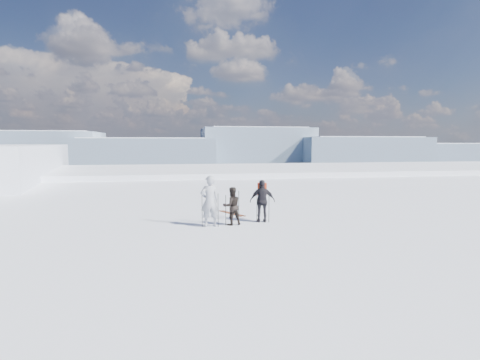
{
  "coord_description": "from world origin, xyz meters",
  "views": [
    {
      "loc": [
        -3.9,
        -10.51,
        3.22
      ],
      "look_at": [
        -1.59,
        3.0,
        1.85
      ],
      "focal_mm": 28.0,
      "sensor_mm": 36.0,
      "label": 1
    }
  ],
  "objects_px": {
    "skier_pack": "(262,201)",
    "skier_grey": "(210,201)",
    "skier_dark": "(232,206)",
    "skis_loose": "(232,213)"
  },
  "relations": [
    {
      "from": "skier_grey",
      "to": "skier_pack",
      "type": "relative_size",
      "value": 1.14
    },
    {
      "from": "skier_dark",
      "to": "skier_pack",
      "type": "height_order",
      "value": "skier_pack"
    },
    {
      "from": "skier_dark",
      "to": "skis_loose",
      "type": "xyz_separation_m",
      "value": [
        0.34,
        2.31,
        -0.73
      ]
    },
    {
      "from": "skier_dark",
      "to": "skier_pack",
      "type": "xyz_separation_m",
      "value": [
        1.31,
        0.32,
        0.12
      ]
    },
    {
      "from": "skier_grey",
      "to": "skis_loose",
      "type": "relative_size",
      "value": 1.28
    },
    {
      "from": "skier_dark",
      "to": "skis_loose",
      "type": "distance_m",
      "value": 2.45
    },
    {
      "from": "skier_pack",
      "to": "skier_grey",
      "type": "bearing_deg",
      "value": 20.47
    },
    {
      "from": "skier_grey",
      "to": "skier_pack",
      "type": "bearing_deg",
      "value": -178.32
    },
    {
      "from": "skier_pack",
      "to": "skis_loose",
      "type": "distance_m",
      "value": 2.37
    },
    {
      "from": "skier_dark",
      "to": "skier_pack",
      "type": "bearing_deg",
      "value": -177.72
    }
  ]
}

